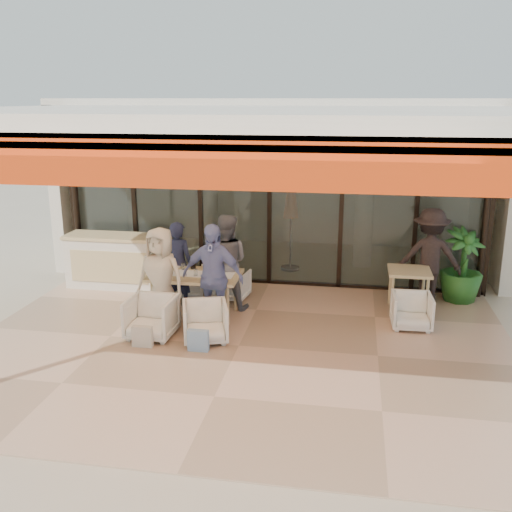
{
  "coord_description": "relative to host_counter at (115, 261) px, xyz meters",
  "views": [
    {
      "loc": [
        1.56,
        -7.54,
        3.53
      ],
      "look_at": [
        0.1,
        0.9,
        1.15
      ],
      "focal_mm": 40.0,
      "sensor_mm": 36.0,
      "label": 1
    }
  ],
  "objects": [
    {
      "name": "chair_far_left",
      "position": [
        1.49,
        -0.26,
        -0.23
      ],
      "size": [
        0.7,
        0.67,
        0.61
      ],
      "primitive_type": "imported",
      "rotation": [
        0.0,
        0.0,
        3.36
      ],
      "color": "white",
      "rests_on": "ground"
    },
    {
      "name": "tote_bag_blue",
      "position": [
        2.33,
        -2.56,
        -0.36
      ],
      "size": [
        0.3,
        0.1,
        0.34
      ],
      "primitive_type": "cube",
      "color": "#99BFD8",
      "rests_on": "ground"
    },
    {
      "name": "potted_palm",
      "position": [
        6.37,
        0.3,
        0.14
      ],
      "size": [
        1.03,
        1.03,
        1.33
      ],
      "primitive_type": "imported",
      "rotation": [
        0.0,
        0.0,
        0.57
      ],
      "color": "#1E5919",
      "rests_on": "ground"
    },
    {
      "name": "diner_periwinkle",
      "position": [
        2.33,
        -1.66,
        0.32
      ],
      "size": [
        1.04,
        0.54,
        1.7
      ],
      "primitive_type": "imported",
      "rotation": [
        0.0,
        0.0,
        -0.13
      ],
      "color": "#7781C6",
      "rests_on": "ground"
    },
    {
      "name": "terrace_floor",
      "position": [
        2.87,
        -2.3,
        -0.53
      ],
      "size": [
        8.0,
        6.0,
        0.01
      ],
      "primitive_type": "cube",
      "color": "tan",
      "rests_on": "ground"
    },
    {
      "name": "chair_far_right",
      "position": [
        2.33,
        -0.26,
        -0.24
      ],
      "size": [
        0.64,
        0.61,
        0.59
      ],
      "primitive_type": "imported",
      "rotation": [
        0.0,
        0.0,
        3.0
      ],
      "color": "white",
      "rests_on": "ground"
    },
    {
      "name": "side_table",
      "position": [
        5.41,
        -0.38,
        0.11
      ],
      "size": [
        0.7,
        0.7,
        0.74
      ],
      "color": "#E1C889",
      "rests_on": "ground"
    },
    {
      "name": "diner_navy",
      "position": [
        1.49,
        -0.76,
        0.23
      ],
      "size": [
        0.6,
        0.44,
        1.51
      ],
      "primitive_type": "imported",
      "rotation": [
        0.0,
        0.0,
        2.99
      ],
      "color": "#181F36",
      "rests_on": "ground"
    },
    {
      "name": "chair_near_left",
      "position": [
        1.49,
        -2.16,
        -0.18
      ],
      "size": [
        0.7,
        0.66,
        0.71
      ],
      "primitive_type": "imported",
      "rotation": [
        0.0,
        0.0,
        -0.03
      ],
      "color": "white",
      "rests_on": "ground"
    },
    {
      "name": "diner_cream",
      "position": [
        1.49,
        -1.66,
        0.27
      ],
      "size": [
        0.85,
        0.62,
        1.61
      ],
      "primitive_type": "imported",
      "rotation": [
        0.0,
        0.0,
        -0.15
      ],
      "color": "beige",
      "rests_on": "ground"
    },
    {
      "name": "terrace_structure",
      "position": [
        2.87,
        -2.56,
        2.72
      ],
      "size": [
        8.0,
        6.0,
        3.4
      ],
      "color": "silver",
      "rests_on": "ground"
    },
    {
      "name": "diner_grey",
      "position": [
        2.33,
        -0.76,
        0.3
      ],
      "size": [
        0.86,
        0.7,
        1.66
      ],
      "primitive_type": "imported",
      "rotation": [
        0.0,
        0.0,
        3.23
      ],
      "color": "slate",
      "rests_on": "ground"
    },
    {
      "name": "standing_woman",
      "position": [
        5.79,
        0.12,
        0.33
      ],
      "size": [
        1.12,
        0.65,
        1.72
      ],
      "primitive_type": "imported",
      "rotation": [
        0.0,
        0.0,
        3.13
      ],
      "color": "black",
      "rests_on": "ground"
    },
    {
      "name": "chair_near_right",
      "position": [
        2.33,
        -2.16,
        -0.2
      ],
      "size": [
        0.8,
        0.78,
        0.67
      ],
      "primitive_type": "imported",
      "rotation": [
        0.0,
        0.0,
        0.31
      ],
      "color": "white",
      "rests_on": "ground"
    },
    {
      "name": "tote_bag_cream",
      "position": [
        1.49,
        -2.56,
        -0.36
      ],
      "size": [
        0.3,
        0.1,
        0.34
      ],
      "primitive_type": "cube",
      "color": "silver",
      "rests_on": "ground"
    },
    {
      "name": "glass_storefront",
      "position": [
        2.87,
        0.7,
        1.07
      ],
      "size": [
        8.08,
        0.1,
        3.2
      ],
      "color": "#9EADA3",
      "rests_on": "ground"
    },
    {
      "name": "interior_block",
      "position": [
        2.88,
        3.02,
        1.7
      ],
      "size": [
        9.05,
        3.62,
        3.52
      ],
      "color": "silver",
      "rests_on": "ground"
    },
    {
      "name": "host_counter",
      "position": [
        0.0,
        0.0,
        0.0
      ],
      "size": [
        1.85,
        0.65,
        1.04
      ],
      "color": "silver",
      "rests_on": "ground"
    },
    {
      "name": "side_chair",
      "position": [
        5.41,
        -1.13,
        -0.22
      ],
      "size": [
        0.63,
        0.59,
        0.63
      ],
      "primitive_type": "imported",
      "rotation": [
        0.0,
        0.0,
        0.03
      ],
      "color": "white",
      "rests_on": "ground"
    },
    {
      "name": "ground",
      "position": [
        2.87,
        -2.3,
        -0.53
      ],
      "size": [
        70.0,
        70.0,
        0.0
      ],
      "primitive_type": "plane",
      "color": "#C6B293",
      "rests_on": "ground"
    },
    {
      "name": "dining_table",
      "position": [
        1.91,
        -1.2,
        0.16
      ],
      "size": [
        1.5,
        0.9,
        0.93
      ],
      "color": "#E1C889",
      "rests_on": "ground"
    }
  ]
}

